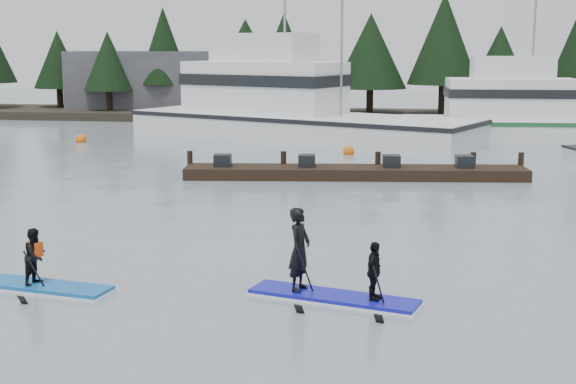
# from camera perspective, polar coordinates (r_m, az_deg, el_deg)

# --- Properties ---
(ground) EXTENTS (160.00, 160.00, 0.00)m
(ground) POSITION_cam_1_polar(r_m,az_deg,el_deg) (18.46, -2.94, -6.68)
(ground) COLOR gray
(ground) RESTS_ON ground
(far_shore) EXTENTS (70.00, 8.00, 0.60)m
(far_shore) POSITION_cam_1_polar(r_m,az_deg,el_deg) (59.59, 5.45, 5.39)
(far_shore) COLOR #2D281E
(far_shore) RESTS_ON ground
(treeline) EXTENTS (60.00, 4.00, 8.00)m
(treeline) POSITION_cam_1_polar(r_m,az_deg,el_deg) (59.62, 5.45, 5.10)
(treeline) COLOR black
(treeline) RESTS_ON ground
(waterfront_building) EXTENTS (18.00, 6.00, 5.00)m
(waterfront_building) POSITION_cam_1_polar(r_m,az_deg,el_deg) (63.83, -7.15, 7.66)
(waterfront_building) COLOR #4C4C51
(waterfront_building) RESTS_ON ground
(fishing_boat_large) EXTENTS (21.22, 13.42, 11.31)m
(fishing_boat_large) POSITION_cam_1_polar(r_m,az_deg,el_deg) (46.88, 0.18, 4.82)
(fishing_boat_large) COLOR white
(fishing_boat_large) RESTS_ON ground
(fishing_boat_medium) EXTENTS (16.30, 5.47, 9.35)m
(fishing_boat_medium) POSITION_cam_1_polar(r_m,az_deg,el_deg) (48.71, 17.15, 4.32)
(fishing_boat_medium) COLOR white
(fishing_boat_medium) RESTS_ON ground
(floating_dock) EXTENTS (14.20, 3.58, 0.47)m
(floating_dock) POSITION_cam_1_polar(r_m,az_deg,el_deg) (33.32, 4.79, 1.39)
(floating_dock) COLOR black
(floating_dock) RESTS_ON ground
(buoy_b) EXTENTS (0.57, 0.57, 0.57)m
(buoy_b) POSITION_cam_1_polar(r_m,az_deg,el_deg) (40.65, 4.33, 2.68)
(buoy_b) COLOR #E25E0B
(buoy_b) RESTS_ON ground
(buoy_a) EXTENTS (0.63, 0.63, 0.63)m
(buoy_a) POSITION_cam_1_polar(r_m,az_deg,el_deg) (47.14, -14.49, 3.44)
(buoy_a) COLOR #E25E0B
(buoy_a) RESTS_ON ground
(paddleboard_solo) EXTENTS (3.60, 1.45, 1.85)m
(paddleboard_solo) POSITION_cam_1_polar(r_m,az_deg,el_deg) (18.94, -17.46, -5.37)
(paddleboard_solo) COLOR #1156A6
(paddleboard_solo) RESTS_ON ground
(paddleboard_duo) EXTENTS (3.80, 1.82, 2.42)m
(paddleboard_duo) POSITION_cam_1_polar(r_m,az_deg,el_deg) (17.31, 2.83, -5.59)
(paddleboard_duo) COLOR #1112A5
(paddleboard_duo) RESTS_ON ground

